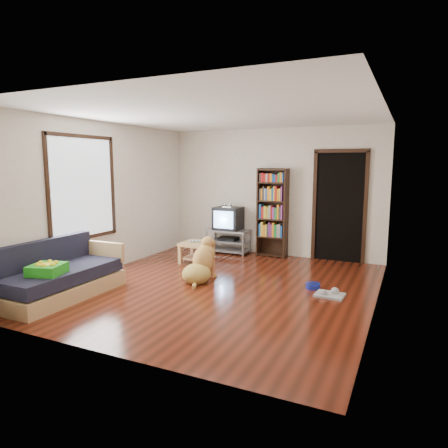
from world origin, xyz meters
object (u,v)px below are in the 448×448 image
at_px(grey_rag, 330,295).
at_px(tv_stand, 228,240).
at_px(laptop, 196,242).
at_px(crt_tv, 229,218).
at_px(green_cushion, 47,269).
at_px(sofa, 61,278).
at_px(bookshelf, 273,208).
at_px(dog_bowl, 313,286).
at_px(dog, 201,265).
at_px(coffee_table, 197,248).

bearing_deg(grey_rag, tv_stand, 141.73).
distance_m(laptop, crt_tv, 1.18).
xyz_separation_m(green_cushion, laptop, (0.67, 2.86, -0.08)).
height_order(laptop, sofa, sofa).
height_order(grey_rag, bookshelf, bookshelf).
height_order(dog_bowl, dog, dog).
bearing_deg(sofa, green_cushion, -69.34).
bearing_deg(tv_stand, sofa, -105.02).
xyz_separation_m(laptop, bookshelf, (1.13, 1.19, 0.59)).
height_order(grey_rag, dog, dog).
bearing_deg(crt_tv, tv_stand, -90.00).
bearing_deg(dog, grey_rag, 2.90).
bearing_deg(grey_rag, laptop, 161.71).
bearing_deg(dog, dog_bowl, 11.44).
bearing_deg(sofa, tv_stand, 74.98).
height_order(dog_bowl, grey_rag, dog_bowl).
relative_size(grey_rag, dog, 0.45).
xyz_separation_m(laptop, crt_tv, (0.18, 1.12, 0.33)).
height_order(green_cushion, bookshelf, bookshelf).
relative_size(dog_bowl, coffee_table, 0.40).
bearing_deg(crt_tv, bookshelf, 4.32).
xyz_separation_m(tv_stand, coffee_table, (-0.18, -1.07, 0.01)).
bearing_deg(laptop, sofa, -114.01).
distance_m(laptop, dog, 1.20).
xyz_separation_m(laptop, sofa, (-0.80, -2.53, -0.15)).
distance_m(green_cushion, dog, 2.30).
bearing_deg(dog_bowl, dog, -168.56).
xyz_separation_m(tv_stand, crt_tv, (0.00, 0.02, 0.47)).
relative_size(laptop, bookshelf, 0.17).
bearing_deg(dog, coffee_table, 122.37).
distance_m(green_cushion, grey_rag, 3.93).
height_order(grey_rag, tv_stand, tv_stand).
height_order(dog_bowl, sofa, sofa).
xyz_separation_m(laptop, dog_bowl, (2.40, -0.64, -0.37)).
height_order(tv_stand, dog, dog).
bearing_deg(laptop, dog_bowl, -21.52).
relative_size(laptop, dog, 0.34).
xyz_separation_m(crt_tv, coffee_table, (-0.18, -1.09, -0.46)).
bearing_deg(dog_bowl, crt_tv, 141.59).
distance_m(coffee_table, dog, 1.21).
bearing_deg(sofa, grey_rag, 25.18).
bearing_deg(laptop, green_cushion, -109.79).
distance_m(green_cushion, dog_bowl, 3.82).
relative_size(green_cushion, bookshelf, 0.23).
xyz_separation_m(crt_tv, dog, (0.47, -2.11, -0.48)).
height_order(dog_bowl, coffee_table, coffee_table).
height_order(crt_tv, sofa, crt_tv).
xyz_separation_m(crt_tv, sofa, (-0.97, -3.65, -0.48)).
height_order(laptop, dog_bowl, laptop).
distance_m(dog_bowl, dog, 1.80).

